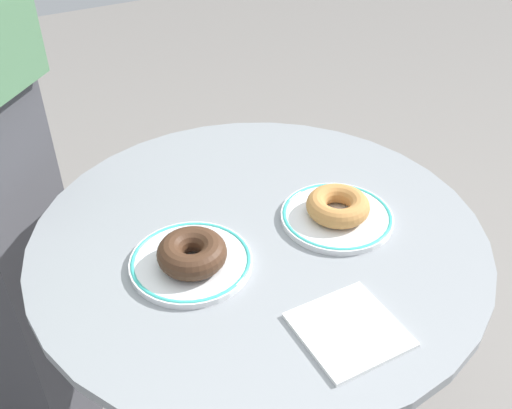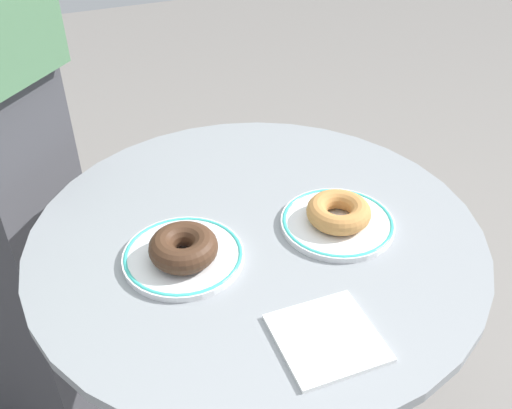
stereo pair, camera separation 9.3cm
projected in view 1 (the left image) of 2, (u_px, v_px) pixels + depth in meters
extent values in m
cylinder|color=gray|center=(259.00, 235.00, 0.93)|extent=(0.73, 0.73, 0.02)
cylinder|color=gray|center=(258.00, 371.00, 1.14)|extent=(0.06, 0.06, 0.68)
cylinder|color=white|center=(191.00, 262.00, 0.86)|extent=(0.18, 0.18, 0.01)
torus|color=#38B2A8|center=(191.00, 261.00, 0.86)|extent=(0.18, 0.18, 0.01)
cylinder|color=white|center=(337.00, 217.00, 0.95)|extent=(0.18, 0.18, 0.01)
torus|color=#38B2A8|center=(337.00, 215.00, 0.95)|extent=(0.18, 0.18, 0.01)
torus|color=#422819|center=(192.00, 253.00, 0.84)|extent=(0.10, 0.10, 0.04)
torus|color=#BC7F42|center=(338.00, 206.00, 0.94)|extent=(0.13, 0.13, 0.03)
cube|color=white|center=(350.00, 329.00, 0.76)|extent=(0.13, 0.13, 0.01)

